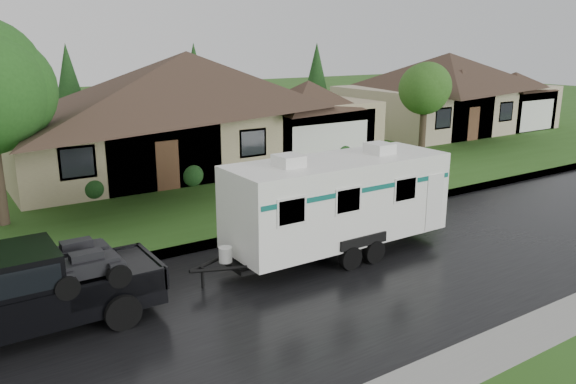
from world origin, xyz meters
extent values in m
plane|color=#2C551A|center=(0.00, 0.00, 0.00)|extent=(140.00, 140.00, 0.00)
cube|color=black|center=(0.00, -2.00, 0.01)|extent=(140.00, 8.00, 0.01)
cube|color=gray|center=(0.00, 2.25, 0.07)|extent=(140.00, 0.50, 0.15)
cube|color=#2C551A|center=(0.00, 15.00, 0.07)|extent=(140.00, 26.00, 0.15)
cube|color=tan|center=(2.00, 14.00, 1.65)|extent=(18.00, 10.00, 3.00)
pyramid|color=#392A1F|center=(2.00, 14.00, 5.75)|extent=(19.44, 10.80, 2.60)
cube|color=tan|center=(7.40, 11.00, 1.50)|extent=(5.76, 4.00, 2.70)
cube|color=#C3AE91|center=(22.00, 14.50, 1.65)|extent=(14.00, 9.00, 3.00)
pyramid|color=#392A1F|center=(22.00, 14.50, 5.45)|extent=(15.12, 9.72, 2.30)
cube|color=#C3AE91|center=(26.20, 12.00, 1.50)|extent=(4.48, 4.00, 2.70)
cylinder|color=#382B1E|center=(13.48, 8.63, 1.25)|extent=(0.37, 0.37, 2.19)
sphere|color=#386E23|center=(13.48, 8.63, 3.64)|extent=(3.02, 3.02, 3.02)
sphere|color=#143814|center=(-4.30, 9.30, 0.65)|extent=(1.00, 1.00, 1.00)
sphere|color=#143814|center=(-0.10, 9.30, 0.65)|extent=(1.00, 1.00, 1.00)
sphere|color=#143814|center=(4.10, 9.30, 0.65)|extent=(1.00, 1.00, 1.00)
sphere|color=#143814|center=(8.30, 9.30, 0.65)|extent=(1.00, 1.00, 1.00)
cube|color=black|center=(-8.36, -0.44, 0.76)|extent=(5.86, 1.95, 0.84)
cube|color=black|center=(-6.50, -0.44, 0.96)|extent=(2.15, 1.86, 0.06)
cylinder|color=black|center=(-6.50, -1.40, 0.41)|extent=(0.82, 0.31, 0.82)
cylinder|color=black|center=(-6.50, 0.51, 0.41)|extent=(0.82, 0.31, 0.82)
cube|color=white|center=(0.34, -0.44, 1.73)|extent=(6.84, 2.34, 2.39)
cube|color=black|center=(0.34, -0.44, 0.39)|extent=(7.23, 1.17, 0.14)
cube|color=#0D5D54|center=(0.34, -0.44, 2.26)|extent=(6.70, 2.36, 0.14)
cube|color=white|center=(-1.42, -0.44, 3.09)|extent=(0.68, 0.78, 0.31)
cube|color=white|center=(1.90, -0.44, 3.09)|extent=(0.68, 0.78, 0.31)
cylinder|color=black|center=(-0.10, -1.60, 0.34)|extent=(0.68, 0.23, 0.68)
cylinder|color=black|center=(-0.10, 0.71, 0.34)|extent=(0.68, 0.23, 0.68)
cylinder|color=black|center=(0.78, -1.60, 0.34)|extent=(0.68, 0.23, 0.68)
cylinder|color=black|center=(0.78, 0.71, 0.34)|extent=(0.68, 0.23, 0.68)
camera|label=1|loc=(-9.69, -12.93, 6.24)|focal=35.00mm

